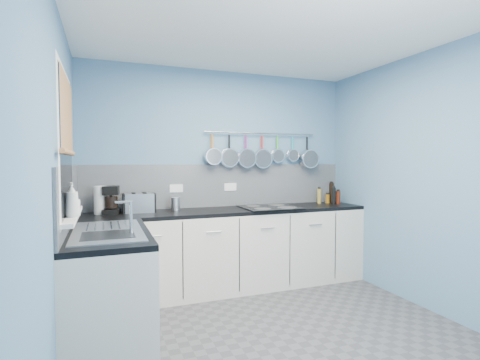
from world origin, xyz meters
TOP-DOWN VIEW (x-y plane):
  - floor at (0.00, 0.00)m, footprint 3.20×3.00m
  - ceiling at (0.00, 0.00)m, footprint 3.20×3.00m
  - wall_back at (0.00, 1.51)m, footprint 3.20×0.02m
  - wall_front at (0.00, -1.51)m, footprint 3.20×0.02m
  - wall_left at (-1.61, 0.00)m, footprint 0.02×3.00m
  - wall_right at (1.61, 0.00)m, footprint 0.02×3.00m
  - backsplash_back at (0.00, 1.49)m, footprint 3.20×0.02m
  - backsplash_left at (-1.59, 0.60)m, footprint 0.02×1.80m
  - cabinet_run_back at (0.00, 1.20)m, footprint 3.20×0.60m
  - worktop_back at (0.00, 1.20)m, footprint 3.20×0.60m
  - cabinet_run_left at (-1.30, 0.30)m, footprint 0.60×1.20m
  - worktop_left at (-1.30, 0.30)m, footprint 0.60×1.20m
  - window_frame at (-1.58, 0.30)m, footprint 0.01×1.00m
  - window_glass at (-1.57, 0.30)m, footprint 0.01×0.90m
  - bamboo_blind at (-1.56, 0.30)m, footprint 0.01×0.90m
  - window_sill at (-1.55, 0.30)m, footprint 0.10×0.98m
  - sink_unit at (-1.30, 0.30)m, footprint 0.50×0.95m
  - mixer_tap at (-1.14, 0.12)m, footprint 0.12×0.08m
  - socket_left at (-0.55, 1.48)m, footprint 0.15×0.01m
  - socket_right at (0.10, 1.48)m, footprint 0.15×0.01m
  - pot_rail at (0.50, 1.45)m, footprint 1.45×0.02m
  - soap_bottle_a at (-1.53, 0.12)m, footprint 0.10×0.10m
  - soap_bottle_b at (-1.53, 0.15)m, footprint 0.10×0.10m
  - paper_towel at (-1.36, 1.31)m, footprint 0.15×0.15m
  - coffee_maker at (-1.25, 1.26)m, footprint 0.19×0.20m
  - toaster at (-0.98, 1.30)m, footprint 0.33×0.21m
  - canister at (-0.59, 1.33)m, footprint 0.10×0.10m
  - hob at (0.47, 1.15)m, footprint 0.63×0.56m
  - pan_0 at (-0.13, 1.44)m, footprint 0.20×0.11m
  - pan_1 at (0.08, 1.44)m, footprint 0.22×0.06m
  - pan_2 at (0.29, 1.44)m, footprint 0.23×0.08m
  - pan_3 at (0.50, 1.44)m, footprint 0.24×0.07m
  - pan_4 at (0.71, 1.44)m, footprint 0.17×0.06m
  - pan_5 at (0.92, 1.44)m, footprint 0.15×0.06m
  - pan_6 at (1.14, 1.44)m, footprint 0.24×0.12m
  - condiment_0 at (1.44, 1.34)m, footprint 0.06×0.06m
  - condiment_1 at (1.38, 1.33)m, footprint 0.05×0.05m
  - condiment_2 at (1.25, 1.33)m, footprint 0.05×0.05m
  - condiment_3 at (1.45, 1.21)m, footprint 0.06×0.06m
  - condiment_4 at (1.38, 1.20)m, footprint 0.05×0.05m

SIDE VIEW (x-z plane):
  - floor at x=0.00m, z-range -0.02..0.00m
  - cabinet_run_back at x=0.00m, z-range 0.00..0.86m
  - cabinet_run_left at x=-1.30m, z-range 0.00..0.86m
  - worktop_back at x=0.00m, z-range 0.86..0.90m
  - worktop_left at x=-1.30m, z-range 0.86..0.90m
  - sink_unit at x=-1.30m, z-range 0.90..0.91m
  - hob at x=0.47m, z-range 0.90..0.91m
  - condiment_1 at x=1.38m, z-range 0.90..1.01m
  - canister at x=-0.59m, z-range 0.90..1.04m
  - condiment_3 at x=1.45m, z-range 0.90..1.06m
  - condiment_2 at x=1.25m, z-range 0.90..1.09m
  - toaster at x=-0.98m, z-range 0.90..1.10m
  - condiment_4 at x=1.38m, z-range 0.90..1.11m
  - condiment_0 at x=1.44m, z-range 0.90..1.16m
  - mixer_tap at x=-1.14m, z-range 0.90..1.16m
  - window_sill at x=-1.55m, z-range 1.02..1.05m
  - coffee_maker at x=-1.25m, z-range 0.90..1.19m
  - paper_towel at x=-1.36m, z-range 0.90..1.19m
  - socket_left at x=-0.55m, z-range 1.09..1.18m
  - socket_right at x=0.10m, z-range 1.09..1.18m
  - soap_bottle_b at x=-1.53m, z-range 1.05..1.22m
  - backsplash_back at x=0.00m, z-range 0.90..1.40m
  - backsplash_left at x=-1.59m, z-range 0.90..1.40m
  - soap_bottle_a at x=-1.53m, z-range 1.05..1.29m
  - wall_back at x=0.00m, z-range 0.00..2.50m
  - wall_front at x=0.00m, z-range 0.00..2.50m
  - wall_left at x=-1.61m, z-range 0.00..2.50m
  - wall_right at x=1.61m, z-range 0.00..2.50m
  - window_glass at x=-1.57m, z-range 1.05..2.05m
  - window_frame at x=-1.58m, z-range 1.00..2.10m
  - pan_6 at x=1.14m, z-range 1.35..1.78m
  - pan_3 at x=0.50m, z-range 1.35..1.78m
  - pan_2 at x=0.29m, z-range 1.36..1.78m
  - pan_1 at x=0.08m, z-range 1.37..1.78m
  - pan_0 at x=-0.13m, z-range 1.39..1.78m
  - pan_4 at x=0.71m, z-range 1.42..1.78m
  - pan_5 at x=0.92m, z-range 1.44..1.78m
  - bamboo_blind at x=-1.56m, z-range 1.50..2.05m
  - pot_rail at x=0.50m, z-range 1.77..1.79m
  - ceiling at x=0.00m, z-range 2.50..2.52m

